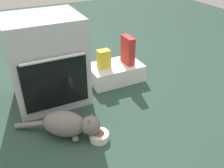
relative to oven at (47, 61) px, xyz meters
The scene contains 7 objects.
ground 0.53m from the oven, 88.71° to the right, with size 8.00×8.00×0.00m, color #284238.
oven is the anchor object (origin of this frame).
pantry_cabinet 0.74m from the oven, ahead, with size 0.54×0.33×0.17m, color white.
food_bowl 0.80m from the oven, 75.68° to the right, with size 0.14×0.14×0.09m.
cat 0.62m from the oven, 90.56° to the right, with size 0.58×0.45×0.21m.
cereal_box 0.81m from the oven, ahead, with size 0.07×0.18×0.28m, color #B72D28.
snack_bag 0.57m from the oven, ahead, with size 0.12×0.09×0.18m, color yellow.
Camera 1 is at (-0.34, -1.58, 1.29)m, focal length 39.57 mm.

